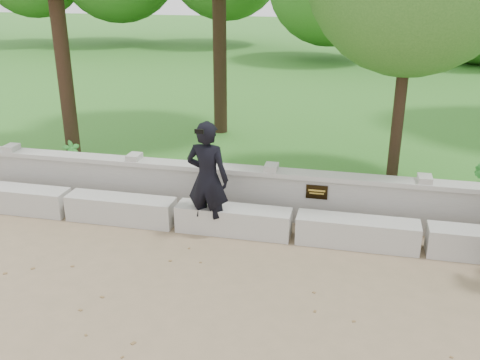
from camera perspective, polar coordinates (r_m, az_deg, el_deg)
The scene contains 6 objects.
ground at distance 7.16m, azimuth 3.67°, elevation -13.08°, with size 80.00×80.00×0.00m, color #8D7556.
lawn at distance 20.26m, azimuth 10.21°, elevation 9.70°, with size 40.00×22.00×0.25m, color #367121.
concrete_bench at distance 8.69m, azimuth 5.75°, elevation -4.91°, with size 11.90×0.45×0.45m.
parapet_wall at distance 9.22m, azimuth 6.36°, elevation -1.70°, with size 12.50×0.35×0.90m.
man_main at distance 8.56m, azimuth -3.48°, elevation 0.11°, with size 0.74×0.67×1.92m.
shrub_a at distance 11.24m, azimuth -17.41°, elevation 2.33°, with size 0.36×0.24×0.67m, color #2D842D.
Camera 1 is at (0.87, -5.86, 4.02)m, focal length 40.00 mm.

